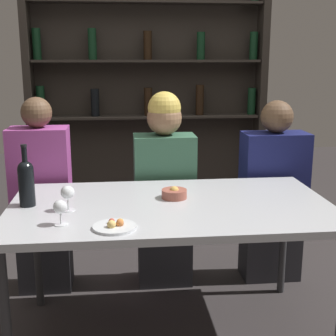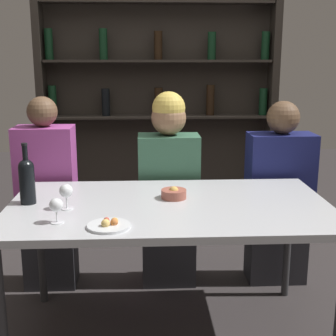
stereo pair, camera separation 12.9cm
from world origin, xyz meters
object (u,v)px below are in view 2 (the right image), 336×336
Objects in this scene: seated_person_left at (48,200)px; seated_person_center at (169,191)px; wine_bottle at (27,179)px; food_plate_0 at (109,225)px; wine_glass_1 at (56,206)px; seated_person_right at (278,199)px; wine_glass_0 at (66,192)px; snack_bowl at (174,194)px.

seated_person_center is at bearing 0.00° from seated_person_left.
food_plate_0 is (0.42, -0.36, -0.12)m from wine_bottle.
seated_person_right is at bearing 34.66° from wine_glass_1.
wine_glass_0 is 1.09× the size of wine_glass_1.
seated_person_center is (0.73, 0.57, -0.24)m from wine_bottle.
seated_person_left is 1.46m from seated_person_right.
seated_person_left reaches higher than snack_bowl.
seated_person_left is 1.03× the size of seated_person_right.
wine_bottle reaches higher than wine_glass_1.
seated_person_center is at bearing 180.00° from seated_person_right.
wine_bottle is 0.25× the size of seated_person_center.
wine_glass_0 is 0.10× the size of seated_person_right.
food_plate_0 is at bearing -39.94° from wine_bottle.
snack_bowl is at bearing -90.09° from seated_person_center.
seated_person_left is at bearing 145.49° from snack_bowl.
wine_bottle is at bearing -158.36° from seated_person_right.
seated_person_right is (1.46, 0.00, -0.02)m from seated_person_left.
wine_bottle is 1.57m from seated_person_right.
wine_bottle is 0.74m from snack_bowl.
wine_glass_0 is (0.21, -0.10, -0.04)m from wine_bottle.
wine_glass_1 is at bearing 163.99° from food_plate_0.
wine_glass_0 is 0.35m from food_plate_0.
wine_glass_0 is at bearing 130.32° from food_plate_0.
seated_person_center reaches higher than seated_person_left.
food_plate_0 is 0.16× the size of seated_person_right.
seated_person_right is (1.01, 0.92, -0.19)m from food_plate_0.
seated_person_right is at bearing 28.45° from wine_glass_0.
wine_glass_0 is 0.66× the size of food_plate_0.
wine_bottle reaches higher than wine_glass_0.
seated_person_left is (-0.23, 0.67, -0.24)m from wine_glass_0.
seated_person_center is (0.76, 0.00, 0.04)m from seated_person_left.
wine_glass_0 is 0.55m from snack_bowl.
seated_person_left is at bearing 116.08° from food_plate_0.
snack_bowl is 0.93m from seated_person_left.
wine_bottle is 0.64m from seated_person_left.
wine_glass_0 is 0.10× the size of seated_person_center.
wine_glass_1 is at bearing -147.72° from snack_bowl.
wine_glass_0 is 0.10× the size of seated_person_left.
seated_person_center reaches higher than snack_bowl.
wine_glass_0 is at bearing -128.20° from seated_person_center.
snack_bowl is 0.90m from seated_person_right.
snack_bowl is (0.52, 0.15, -0.06)m from wine_glass_0.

